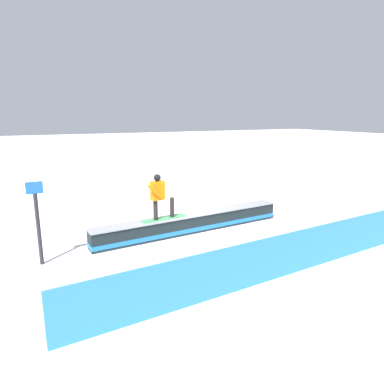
{
  "coord_description": "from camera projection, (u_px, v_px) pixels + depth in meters",
  "views": [
    {
      "loc": [
        4.71,
        9.62,
        3.8
      ],
      "look_at": [
        0.5,
        1.04,
        1.61
      ],
      "focal_mm": 31.87,
      "sensor_mm": 36.0,
      "label": 1
    }
  ],
  "objects": [
    {
      "name": "trail_marker",
      "position": [
        38.0,
        221.0,
        8.58
      ],
      "size": [
        0.4,
        0.1,
        2.18
      ],
      "color": "#262628",
      "rests_on": "ground_plane"
    },
    {
      "name": "grind_box",
      "position": [
        192.0,
        224.0,
        11.22
      ],
      "size": [
        6.73,
        1.05,
        0.61
      ],
      "color": "black",
      "rests_on": "ground_plane"
    },
    {
      "name": "safety_fence",
      "position": [
        266.0,
        260.0,
        7.79
      ],
      "size": [
        9.41,
        0.74,
        1.07
      ],
      "primitive_type": "cube",
      "rotation": [
        0.0,
        0.0,
        0.07
      ],
      "color": "#2D7AEE",
      "rests_on": "ground_plane"
    },
    {
      "name": "snowboarder",
      "position": [
        159.0,
        195.0,
        10.41
      ],
      "size": [
        1.48,
        0.49,
        1.43
      ],
      "color": "#3F9354",
      "rests_on": "grind_box"
    },
    {
      "name": "ground_plane",
      "position": [
        192.0,
        231.0,
        11.28
      ],
      "size": [
        120.0,
        120.0,
        0.0
      ],
      "primitive_type": "plane",
      "color": "white"
    }
  ]
}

